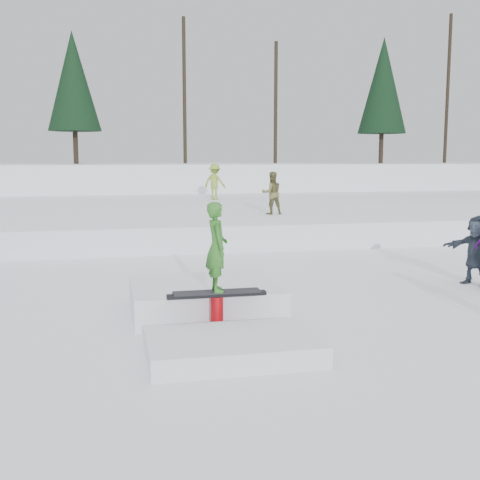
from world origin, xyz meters
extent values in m
plane|color=white|center=(0.00, 0.00, 0.00)|extent=(120.00, 120.00, 0.00)
cube|color=white|center=(0.00, 30.00, 1.20)|extent=(60.00, 14.00, 2.40)
cube|color=white|center=(0.00, 16.00, 0.40)|extent=(50.00, 18.00, 0.80)
cylinder|color=black|center=(-4.00, 28.50, 3.40)|extent=(0.30, 0.30, 2.00)
cone|color=black|center=(-4.00, 28.50, 7.38)|extent=(3.20, 3.20, 5.95)
cylinder|color=black|center=(3.00, 30.50, 7.15)|extent=(0.24, 0.24, 9.50)
cylinder|color=black|center=(9.00, 29.50, 6.40)|extent=(0.24, 0.24, 8.00)
cylinder|color=black|center=(16.00, 28.00, 3.40)|extent=(0.30, 0.30, 2.00)
cone|color=black|center=(16.00, 28.00, 7.55)|extent=(3.20, 3.20, 6.30)
cylinder|color=black|center=(22.00, 30.00, 7.65)|extent=(0.24, 0.24, 10.50)
imported|color=brown|center=(3.51, 10.43, 1.55)|extent=(0.75, 0.60, 1.50)
imported|color=#88A533|center=(2.83, 18.20, 1.65)|extent=(1.25, 1.16, 1.69)
imported|color=#2A3442|center=(5.74, 1.58, 0.77)|extent=(1.12, 1.46, 1.54)
cube|color=white|center=(-0.50, 0.46, 0.27)|extent=(2.60, 2.20, 0.54)
cube|color=white|center=(-0.50, -2.04, 0.15)|extent=(2.40, 1.60, 0.30)
cylinder|color=red|center=(-0.50, -0.84, 0.03)|extent=(0.44, 0.44, 0.06)
cylinder|color=red|center=(-0.50, -0.84, 0.30)|extent=(0.20, 0.20, 0.60)
cube|color=black|center=(-0.50, -0.84, 0.63)|extent=(1.60, 0.16, 0.06)
cube|color=black|center=(-0.50, -0.84, 0.68)|extent=(1.40, 0.28, 0.03)
imported|color=#2F7523|center=(-0.50, -0.84, 1.40)|extent=(0.34, 0.52, 1.42)
camera|label=1|loc=(-2.16, -10.08, 2.81)|focal=45.00mm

